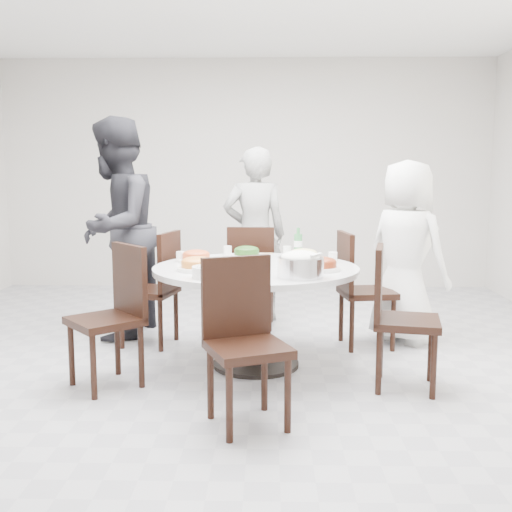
{
  "coord_description": "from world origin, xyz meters",
  "views": [
    {
      "loc": [
        0.28,
        -4.45,
        1.43
      ],
      "look_at": [
        0.18,
        -0.08,
        0.82
      ],
      "focal_mm": 42.0,
      "sensor_mm": 36.0,
      "label": 1
    }
  ],
  "objects_px": {
    "rice_bowl": "(300,267)",
    "diner_left": "(116,229)",
    "chair_n": "(252,276)",
    "chair_s": "(248,344)",
    "chair_sw": "(105,317)",
    "chair_ne": "(367,290)",
    "diner_right": "(406,252)",
    "soup_bowl": "(210,272)",
    "beverage_bottle": "(298,242)",
    "chair_se": "(407,318)",
    "dining_table": "(256,316)",
    "chair_nw": "(149,289)",
    "diner_middle": "(255,235)"
  },
  "relations": [
    {
      "from": "chair_n",
      "to": "chair_s",
      "type": "relative_size",
      "value": 1.0
    },
    {
      "from": "dining_table",
      "to": "chair_sw",
      "type": "relative_size",
      "value": 1.58
    },
    {
      "from": "soup_bowl",
      "to": "chair_se",
      "type": "bearing_deg",
      "value": 1.29
    },
    {
      "from": "dining_table",
      "to": "chair_ne",
      "type": "relative_size",
      "value": 1.58
    },
    {
      "from": "chair_ne",
      "to": "dining_table",
      "type": "bearing_deg",
      "value": 113.09
    },
    {
      "from": "chair_ne",
      "to": "beverage_bottle",
      "type": "bearing_deg",
      "value": 80.42
    },
    {
      "from": "dining_table",
      "to": "diner_left",
      "type": "xyz_separation_m",
      "value": [
        -1.23,
        0.8,
        0.58
      ]
    },
    {
      "from": "diner_left",
      "to": "soup_bowl",
      "type": "relative_size",
      "value": 7.95
    },
    {
      "from": "dining_table",
      "to": "beverage_bottle",
      "type": "distance_m",
      "value": 0.81
    },
    {
      "from": "chair_se",
      "to": "diner_right",
      "type": "relative_size",
      "value": 0.62
    },
    {
      "from": "chair_se",
      "to": "rice_bowl",
      "type": "bearing_deg",
      "value": 102.3
    },
    {
      "from": "dining_table",
      "to": "soup_bowl",
      "type": "relative_size",
      "value": 6.28
    },
    {
      "from": "chair_n",
      "to": "chair_se",
      "type": "relative_size",
      "value": 1.0
    },
    {
      "from": "chair_n",
      "to": "chair_s",
      "type": "height_order",
      "value": "same"
    },
    {
      "from": "chair_s",
      "to": "chair_n",
      "type": "bearing_deg",
      "value": 68.33
    },
    {
      "from": "diner_right",
      "to": "diner_middle",
      "type": "bearing_deg",
      "value": 15.98
    },
    {
      "from": "chair_nw",
      "to": "diner_left",
      "type": "distance_m",
      "value": 0.63
    },
    {
      "from": "chair_sw",
      "to": "diner_middle",
      "type": "height_order",
      "value": "diner_middle"
    },
    {
      "from": "diner_right",
      "to": "chair_nw",
      "type": "bearing_deg",
      "value": 49.63
    },
    {
      "from": "chair_se",
      "to": "diner_middle",
      "type": "relative_size",
      "value": 0.57
    },
    {
      "from": "soup_bowl",
      "to": "diner_left",
      "type": "bearing_deg",
      "value": 126.54
    },
    {
      "from": "rice_bowl",
      "to": "diner_left",
      "type": "bearing_deg",
      "value": 140.98
    },
    {
      "from": "dining_table",
      "to": "beverage_bottle",
      "type": "relative_size",
      "value": 6.42
    },
    {
      "from": "beverage_bottle",
      "to": "chair_ne",
      "type": "bearing_deg",
      "value": -2.13
    },
    {
      "from": "chair_sw",
      "to": "chair_s",
      "type": "height_order",
      "value": "same"
    },
    {
      "from": "chair_s",
      "to": "beverage_bottle",
      "type": "height_order",
      "value": "beverage_bottle"
    },
    {
      "from": "chair_ne",
      "to": "diner_right",
      "type": "distance_m",
      "value": 0.47
    },
    {
      "from": "rice_bowl",
      "to": "chair_n",
      "type": "bearing_deg",
      "value": 102.81
    },
    {
      "from": "chair_nw",
      "to": "chair_sw",
      "type": "relative_size",
      "value": 1.0
    },
    {
      "from": "chair_nw",
      "to": "beverage_bottle",
      "type": "height_order",
      "value": "beverage_bottle"
    },
    {
      "from": "chair_ne",
      "to": "diner_right",
      "type": "bearing_deg",
      "value": -74.21
    },
    {
      "from": "chair_nw",
      "to": "chair_s",
      "type": "bearing_deg",
      "value": 41.31
    },
    {
      "from": "chair_nw",
      "to": "dining_table",
      "type": "bearing_deg",
      "value": 71.57
    },
    {
      "from": "diner_left",
      "to": "rice_bowl",
      "type": "bearing_deg",
      "value": 58.55
    },
    {
      "from": "diner_middle",
      "to": "soup_bowl",
      "type": "height_order",
      "value": "diner_middle"
    },
    {
      "from": "soup_bowl",
      "to": "beverage_bottle",
      "type": "bearing_deg",
      "value": 58.69
    },
    {
      "from": "chair_n",
      "to": "beverage_bottle",
      "type": "distance_m",
      "value": 0.81
    },
    {
      "from": "dining_table",
      "to": "chair_ne",
      "type": "height_order",
      "value": "chair_ne"
    },
    {
      "from": "chair_ne",
      "to": "beverage_bottle",
      "type": "relative_size",
      "value": 4.07
    },
    {
      "from": "dining_table",
      "to": "diner_left",
      "type": "height_order",
      "value": "diner_left"
    },
    {
      "from": "chair_s",
      "to": "chair_se",
      "type": "distance_m",
      "value": 1.2
    },
    {
      "from": "chair_nw",
      "to": "soup_bowl",
      "type": "bearing_deg",
      "value": 43.83
    },
    {
      "from": "diner_right",
      "to": "soup_bowl",
      "type": "height_order",
      "value": "diner_right"
    },
    {
      "from": "dining_table",
      "to": "chair_nw",
      "type": "relative_size",
      "value": 1.58
    },
    {
      "from": "dining_table",
      "to": "diner_left",
      "type": "distance_m",
      "value": 1.57
    },
    {
      "from": "chair_nw",
      "to": "chair_se",
      "type": "bearing_deg",
      "value": 75.37
    },
    {
      "from": "chair_ne",
      "to": "soup_bowl",
      "type": "relative_size",
      "value": 3.98
    },
    {
      "from": "dining_table",
      "to": "chair_se",
      "type": "bearing_deg",
      "value": -23.56
    },
    {
      "from": "chair_s",
      "to": "diner_middle",
      "type": "distance_m",
      "value": 2.51
    },
    {
      "from": "diner_middle",
      "to": "chair_s",
      "type": "bearing_deg",
      "value": 84.78
    }
  ]
}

